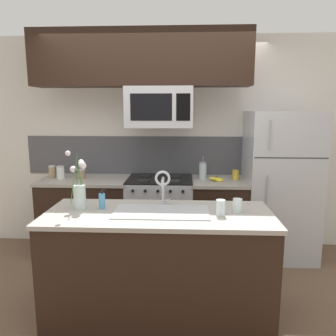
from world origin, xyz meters
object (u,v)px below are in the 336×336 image
microwave (159,107)px  storage_jar_tall (52,172)px  coffee_tin (236,175)px  spare_glass (237,205)px  drinking_glass (221,208)px  stove_range (160,216)px  storage_jar_short (81,174)px  sink_faucet (163,183)px  dish_soap_bottle (102,201)px  refrigerator (279,185)px  french_press (203,171)px  flower_vase (80,191)px  storage_jar_medium (61,172)px  banana_bunch (217,179)px

microwave → storage_jar_tall: (-1.30, 0.05, -0.76)m
coffee_tin → spare_glass: (-0.18, -1.25, -0.00)m
microwave → drinking_glass: bearing=-66.3°
stove_range → storage_jar_tall: storage_jar_tall is taller
storage_jar_short → sink_faucet: (1.04, -1.07, 0.14)m
storage_jar_tall → drinking_glass: 2.30m
microwave → dish_soap_bottle: size_ratio=4.51×
refrigerator → french_press: 0.90m
flower_vase → coffee_tin: bearing=40.0°
storage_jar_tall → storage_jar_medium: storage_jar_medium is taller
flower_vase → french_press: bearing=48.9°
french_press → dish_soap_bottle: (-0.90, -1.23, -0.03)m
stove_range → storage_jar_medium: size_ratio=6.12×
refrigerator → sink_faucet: (-1.29, -1.08, 0.26)m
storage_jar_short → drinking_glass: size_ratio=0.89×
storage_jar_medium → french_press: size_ratio=0.57×
storage_jar_medium → sink_faucet: size_ratio=0.50×
microwave → dish_soap_bottle: microwave is taller
storage_jar_medium → flower_vase: bearing=-62.7°
storage_jar_short → dish_soap_bottle: 1.31m
stove_range → banana_bunch: (0.66, -0.06, 0.47)m
sink_faucet → spare_glass: 0.64m
storage_jar_tall → sink_faucet: 1.78m
storage_jar_tall → storage_jar_medium: bearing=-18.8°
refrigerator → storage_jar_medium: refrigerator is taller
dish_soap_bottle → drinking_glass: size_ratio=1.32×
coffee_tin → french_press: bearing=178.5°
dish_soap_bottle → spare_glass: bearing=-1.3°
stove_range → drinking_glass: bearing=-66.6°
stove_range → storage_jar_short: bearing=179.2°
stove_range → drinking_glass: drinking_glass is taller
french_press → storage_jar_short: bearing=-178.1°
banana_bunch → dish_soap_bottle: 1.53m
stove_range → storage_jar_medium: bearing=-179.7°
stove_range → storage_jar_short: 1.07m
storage_jar_short → dish_soap_bottle: (0.55, -1.19, 0.01)m
coffee_tin → sink_faucet: (-0.79, -1.11, 0.14)m
spare_glass → coffee_tin: bearing=81.9°
dish_soap_bottle → drinking_glass: (0.96, -0.13, -0.01)m
french_press → spare_glass: french_press is taller
storage_jar_medium → storage_jar_tall: bearing=161.2°
banana_bunch → dish_soap_bottle: size_ratio=1.15×
french_press → flower_vase: flower_vase is taller
dish_soap_bottle → spare_glass: (1.11, -0.03, -0.02)m
sink_faucet → flower_vase: (-0.68, -0.12, -0.05)m
refrigerator → spare_glass: 1.40m
storage_jar_medium → storage_jar_short: storage_jar_medium is taller
microwave → drinking_glass: size_ratio=5.95×
dish_soap_bottle → flower_vase: 0.20m
banana_bunch → spare_glass: (0.05, -1.14, 0.03)m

